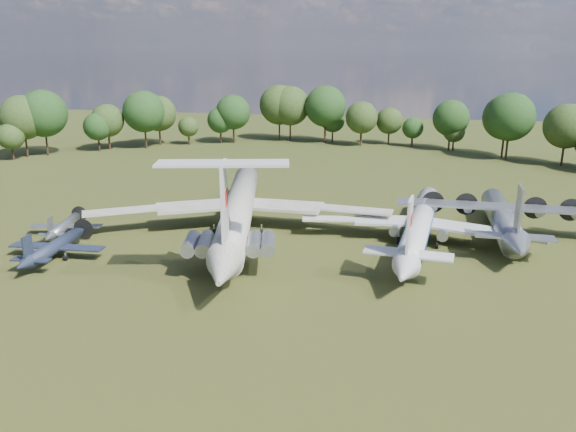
% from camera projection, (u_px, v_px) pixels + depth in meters
% --- Properties ---
extents(ground, '(300.00, 300.00, 0.00)m').
position_uv_depth(ground, '(256.00, 239.00, 79.75)').
color(ground, '#223712').
rests_on(ground, ground).
extents(il62_airliner, '(57.08, 67.08, 5.72)m').
position_uv_depth(il62_airliner, '(239.00, 214.00, 81.66)').
color(il62_airliner, beige).
rests_on(il62_airliner, ground).
extents(tu104_jet, '(37.04, 46.95, 4.40)m').
position_uv_depth(tu104_jet, '(419.00, 229.00, 77.22)').
color(tu104_jet, silver).
rests_on(tu104_jet, ground).
extents(an12_transport, '(29.82, 33.31, 4.37)m').
position_uv_depth(an12_transport, '(502.00, 222.00, 80.23)').
color(an12_transport, '#9D9FA4').
rests_on(an12_transport, ground).
extents(small_prop_west, '(13.50, 17.72, 2.49)m').
position_uv_depth(small_prop_west, '(55.00, 250.00, 72.04)').
color(small_prop_west, black).
rests_on(small_prop_west, ground).
extents(small_prop_northwest, '(13.20, 16.04, 2.07)m').
position_uv_depth(small_prop_northwest, '(65.00, 228.00, 81.28)').
color(small_prop_northwest, '#999CA0').
rests_on(small_prop_northwest, ground).
extents(person_on_il62, '(0.71, 0.50, 1.82)m').
position_uv_depth(person_on_il62, '(228.00, 223.00, 65.24)').
color(person_on_il62, brown).
rests_on(person_on_il62, il62_airliner).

